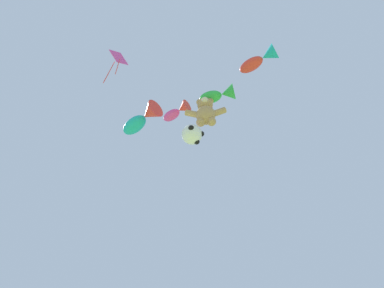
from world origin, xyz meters
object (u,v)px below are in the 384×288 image
(fish_kite_crimson, at_px, (260,60))
(fish_kite_emerald, at_px, (219,95))
(soccer_ball_kite, at_px, (192,134))
(diamond_kite, at_px, (118,60))
(fish_kite_magenta, at_px, (177,112))
(fish_kite_teal, at_px, (142,119))
(teddy_bear_kite, at_px, (205,112))

(fish_kite_crimson, relative_size, fish_kite_emerald, 1.10)
(soccer_ball_kite, relative_size, diamond_kite, 0.29)
(fish_kite_magenta, relative_size, diamond_kite, 0.49)
(fish_kite_crimson, distance_m, diamond_kite, 6.57)
(soccer_ball_kite, relative_size, fish_kite_magenta, 0.59)
(diamond_kite, bearing_deg, fish_kite_teal, 78.91)
(soccer_ball_kite, bearing_deg, fish_kite_teal, 149.57)
(teddy_bear_kite, xyz_separation_m, fish_kite_crimson, (2.59, -1.07, 2.24))
(fish_kite_magenta, distance_m, diamond_kite, 3.68)
(soccer_ball_kite, bearing_deg, fish_kite_crimson, -20.37)
(fish_kite_teal, bearing_deg, diamond_kite, -101.09)
(teddy_bear_kite, bearing_deg, fish_kite_magenta, 146.49)
(soccer_ball_kite, height_order, fish_kite_emerald, fish_kite_emerald)
(fish_kite_magenta, height_order, diamond_kite, diamond_kite)
(fish_kite_crimson, xyz_separation_m, fish_kite_magenta, (-3.96, 1.97, -0.80))
(fish_kite_teal, distance_m, diamond_kite, 3.23)
(soccer_ball_kite, bearing_deg, fish_kite_emerald, -8.50)
(teddy_bear_kite, distance_m, soccer_ball_kite, 1.44)
(fish_kite_emerald, bearing_deg, fish_kite_crimson, -27.10)
(fish_kite_magenta, relative_size, fish_kite_teal, 0.61)
(fish_kite_teal, height_order, diamond_kite, diamond_kite)
(teddy_bear_kite, height_order, fish_kite_magenta, fish_kite_magenta)
(fish_kite_crimson, bearing_deg, teddy_bear_kite, 157.67)
(fish_kite_crimson, distance_m, fish_kite_emerald, 2.46)
(fish_kite_magenta, bearing_deg, fish_kite_emerald, -25.82)
(fish_kite_emerald, xyz_separation_m, fish_kite_teal, (-3.99, 1.81, 1.07))
(fish_kite_emerald, bearing_deg, fish_kite_magenta, 154.18)
(teddy_bear_kite, distance_m, fish_kite_crimson, 3.59)
(soccer_ball_kite, xyz_separation_m, fish_kite_teal, (-2.76, 1.62, 3.50))
(fish_kite_emerald, height_order, diamond_kite, diamond_kite)
(fish_kite_magenta, height_order, fish_kite_teal, fish_kite_teal)
(teddy_bear_kite, relative_size, diamond_kite, 0.58)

